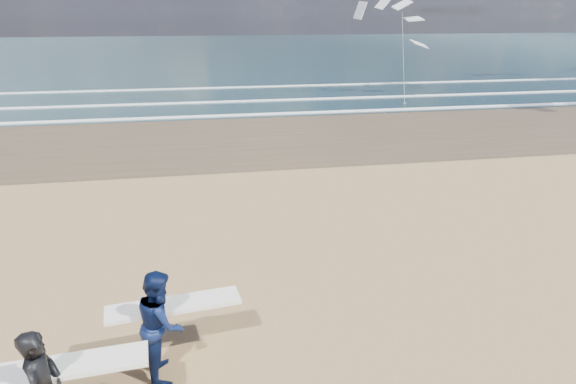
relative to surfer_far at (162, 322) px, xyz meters
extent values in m
cube|color=#4B3D28|center=(19.92, 16.78, -0.92)|extent=(220.00, 12.00, 0.01)
cube|color=#172D33|center=(19.92, 70.78, -0.92)|extent=(220.00, 100.00, 0.02)
cube|color=white|center=(19.92, 21.58, -0.88)|extent=(220.00, 0.50, 0.05)
cube|color=white|center=(19.92, 26.28, -0.88)|extent=(220.00, 0.50, 0.05)
cube|color=white|center=(19.92, 32.78, -0.88)|extent=(220.00, 0.50, 0.05)
cube|color=white|center=(-1.23, -1.05, 0.13)|extent=(2.24, 0.70, 0.07)
imported|color=#0A163C|center=(-0.01, -0.02, -0.01)|extent=(0.77, 0.95, 1.85)
cube|color=white|center=(0.19, 0.33, 0.10)|extent=(2.25, 0.79, 0.07)
cube|color=slate|center=(14.04, 23.54, -0.88)|extent=(0.12, 0.12, 0.10)
camera|label=1|loc=(0.70, -7.30, 4.72)|focal=32.00mm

